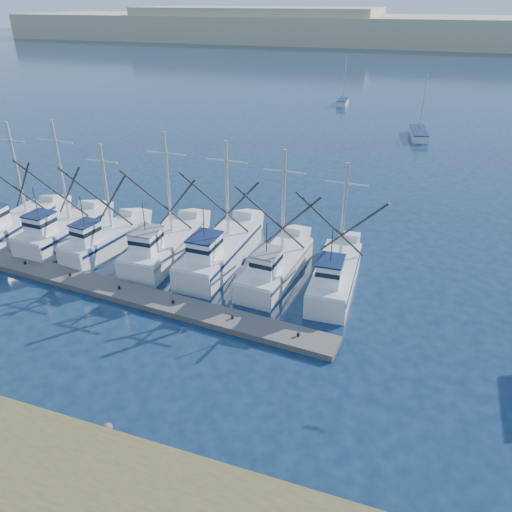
{
  "coord_description": "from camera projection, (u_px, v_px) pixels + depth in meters",
  "views": [
    {
      "loc": [
        7.39,
        -16.49,
        16.73
      ],
      "look_at": [
        -1.3,
        8.0,
        3.22
      ],
      "focal_mm": 35.0,
      "sensor_mm": 36.0,
      "label": 1
    }
  ],
  "objects": [
    {
      "name": "ground",
      "position": [
        226.0,
        393.0,
        23.7
      ],
      "size": [
        500.0,
        500.0,
        0.0
      ],
      "primitive_type": "plane",
      "color": "#0C1C37",
      "rests_on": "ground"
    },
    {
      "name": "floating_dock",
      "position": [
        120.0,
        291.0,
        31.55
      ],
      "size": [
        28.49,
        4.25,
        0.38
      ],
      "primitive_type": "cube",
      "rotation": [
        0.0,
        0.0,
        -0.08
      ],
      "color": "#5D5853",
      "rests_on": "ground"
    },
    {
      "name": "dune_ridge",
      "position": [
        430.0,
        31.0,
        196.97
      ],
      "size": [
        360.0,
        60.0,
        10.0
      ],
      "primitive_type": "cube",
      "color": "tan",
      "rests_on": "ground"
    },
    {
      "name": "trawler_fleet",
      "position": [
        165.0,
        249.0,
        35.11
      ],
      "size": [
        27.94,
        9.25,
        9.11
      ],
      "color": "silver",
      "rests_on": "ground"
    },
    {
      "name": "sailboat_near",
      "position": [
        418.0,
        134.0,
        66.74
      ],
      "size": [
        2.93,
        7.09,
        8.1
      ],
      "rotation": [
        0.0,
        0.0,
        0.16
      ],
      "color": "silver",
      "rests_on": "ground"
    },
    {
      "name": "sailboat_far",
      "position": [
        343.0,
        102.0,
        86.79
      ],
      "size": [
        1.78,
        4.76,
        8.1
      ],
      "rotation": [
        0.0,
        0.0,
        0.05
      ],
      "color": "silver",
      "rests_on": "ground"
    }
  ]
}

